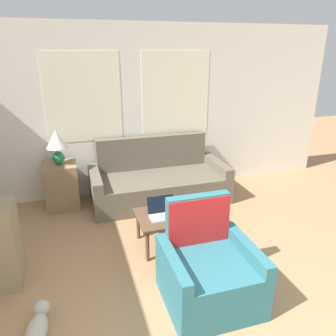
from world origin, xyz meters
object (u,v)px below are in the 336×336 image
at_px(armchair, 208,272).
at_px(cup_navy, 198,209).
at_px(table_lamp, 57,143).
at_px(cup_white, 190,202).
at_px(snack_bowl, 180,206).
at_px(cup_yellow, 204,206).
at_px(cat_black, 37,328).
at_px(couch, 158,182).
at_px(coffee_table, 179,217).
at_px(laptop, 163,212).
at_px(tv_remote, 190,218).

distance_m(armchair, cup_navy, 0.95).
distance_m(table_lamp, cup_white, 2.06).
xyz_separation_m(table_lamp, snack_bowl, (1.38, -1.31, -0.56)).
distance_m(cup_yellow, cat_black, 2.15).
xyz_separation_m(couch, coffee_table, (-0.09, -1.29, 0.09)).
bearing_deg(laptop, snack_bowl, 26.08).
distance_m(table_lamp, cat_black, 2.58).
distance_m(armchair, tv_remote, 0.81).
bearing_deg(cup_white, tv_remote, -109.81).
bearing_deg(armchair, couch, 86.42).
distance_m(couch, cup_white, 1.16).
height_order(table_lamp, cup_white, table_lamp).
distance_m(coffee_table, cat_black, 1.86).
height_order(couch, coffee_table, couch).
xyz_separation_m(cup_navy, tv_remote, (-0.15, -0.11, -0.04)).
bearing_deg(snack_bowl, armchair, -94.87).
bearing_deg(tv_remote, table_lamp, 131.51).
bearing_deg(cup_navy, cup_yellow, 35.86).
height_order(armchair, cup_yellow, armchair).
bearing_deg(snack_bowl, tv_remote, -83.82).
xyz_separation_m(couch, tv_remote, (-0.02, -1.46, 0.14)).
relative_size(cup_navy, cup_yellow, 1.31).
height_order(armchair, snack_bowl, armchair).
bearing_deg(laptop, couch, 76.94).
relative_size(laptop, cat_black, 0.47).
height_order(coffee_table, cup_yellow, cup_yellow).
xyz_separation_m(armchair, cup_navy, (0.27, 0.90, 0.17)).
height_order(coffee_table, laptop, laptop).
distance_m(coffee_table, cup_white, 0.26).
height_order(table_lamp, cup_yellow, table_lamp).
height_order(cup_yellow, tv_remote, cup_yellow).
bearing_deg(table_lamp, cup_navy, -43.68).
height_order(armchair, tv_remote, armchair).
relative_size(tv_remote, cat_black, 0.23).
relative_size(coffee_table, cup_white, 9.71).
xyz_separation_m(couch, laptop, (-0.30, -1.30, 0.18)).
relative_size(couch, laptop, 6.47).
xyz_separation_m(cup_navy, cup_white, (-0.03, 0.21, -0.00)).
bearing_deg(cup_white, cup_navy, -81.58).
bearing_deg(snack_bowl, cat_black, -145.57).
bearing_deg(snack_bowl, coffee_table, -111.07).
distance_m(table_lamp, cup_yellow, 2.24).
xyz_separation_m(laptop, cup_navy, (0.43, -0.05, 0.00)).
distance_m(cup_yellow, tv_remote, 0.31).
distance_m(snack_bowl, tv_remote, 0.28).
xyz_separation_m(table_lamp, coffee_table, (1.33, -1.43, -0.63)).
relative_size(table_lamp, snack_bowl, 2.96).
height_order(armchair, coffee_table, armchair).
bearing_deg(armchair, tv_remote, 81.25).
bearing_deg(coffee_table, cup_yellow, 2.61).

